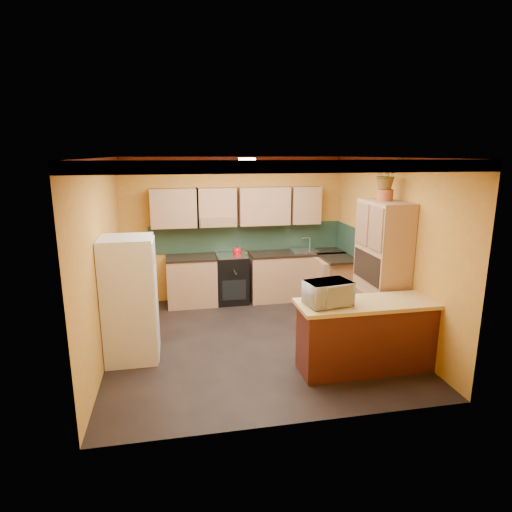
% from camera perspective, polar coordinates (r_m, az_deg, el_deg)
% --- Properties ---
extents(room_shell, '(4.24, 4.24, 2.72)m').
position_cam_1_polar(room_shell, '(6.31, -0.50, 7.44)').
color(room_shell, black).
rests_on(room_shell, ground).
extents(base_cabinets_back, '(3.65, 0.60, 0.88)m').
position_cam_1_polar(base_cabinets_back, '(8.20, 1.10, -2.90)').
color(base_cabinets_back, tan).
rests_on(base_cabinets_back, ground).
extents(countertop_back, '(3.65, 0.62, 0.04)m').
position_cam_1_polar(countertop_back, '(8.08, 1.12, 0.23)').
color(countertop_back, black).
rests_on(countertop_back, base_cabinets_back).
extents(stove, '(0.58, 0.58, 0.91)m').
position_cam_1_polar(stove, '(8.10, -3.23, -3.03)').
color(stove, black).
rests_on(stove, ground).
extents(kettle, '(0.22, 0.22, 0.18)m').
position_cam_1_polar(kettle, '(7.92, -2.52, 0.69)').
color(kettle, '#B70C12').
rests_on(kettle, stove).
extents(sink, '(0.48, 0.40, 0.03)m').
position_cam_1_polar(sink, '(8.27, 6.38, 0.70)').
color(sink, silver).
rests_on(sink, countertop_back).
extents(base_cabinets_right, '(0.60, 0.80, 0.88)m').
position_cam_1_polar(base_cabinets_right, '(8.04, 10.86, -3.49)').
color(base_cabinets_right, tan).
rests_on(base_cabinets_right, ground).
extents(countertop_right, '(0.62, 0.80, 0.04)m').
position_cam_1_polar(countertop_right, '(7.92, 11.01, -0.30)').
color(countertop_right, black).
rests_on(countertop_right, base_cabinets_right).
extents(fridge, '(0.68, 0.66, 1.70)m').
position_cam_1_polar(fridge, '(6.01, -16.47, -5.57)').
color(fridge, white).
rests_on(fridge, ground).
extents(pantry, '(0.48, 0.90, 2.10)m').
position_cam_1_polar(pantry, '(6.57, 16.38, -2.12)').
color(pantry, tan).
rests_on(pantry, ground).
extents(fern_pot, '(0.22, 0.22, 0.16)m').
position_cam_1_polar(fern_pot, '(6.41, 16.84, 7.78)').
color(fern_pot, '#A04A26').
rests_on(fern_pot, pantry).
extents(fern, '(0.43, 0.39, 0.43)m').
position_cam_1_polar(fern, '(6.39, 17.03, 10.40)').
color(fern, tan).
rests_on(fern, fern_pot).
extents(breakfast_bar, '(1.80, 0.55, 0.88)m').
position_cam_1_polar(breakfast_bar, '(5.81, 14.81, -10.45)').
color(breakfast_bar, '#542313').
rests_on(breakfast_bar, ground).
extents(bar_top, '(1.90, 0.65, 0.05)m').
position_cam_1_polar(bar_top, '(5.64, 15.09, -6.12)').
color(bar_top, tan).
rests_on(bar_top, breakfast_bar).
extents(microwave, '(0.60, 0.47, 0.30)m').
position_cam_1_polar(microwave, '(5.36, 9.56, -4.89)').
color(microwave, white).
rests_on(microwave, bar_top).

